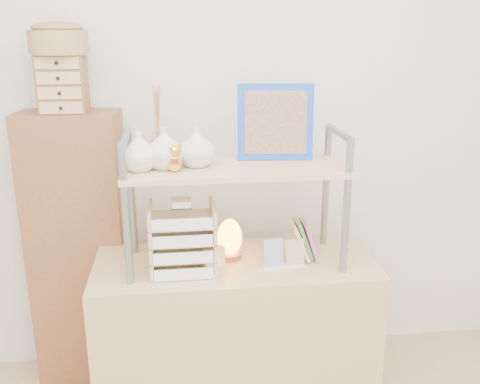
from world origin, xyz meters
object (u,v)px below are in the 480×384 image
object	(u,v)px
letter_tray	(183,242)
salt_lamp	(230,238)
desk	(235,338)
cabinet	(80,251)

from	to	relation	value
letter_tray	salt_lamp	size ratio (longest dim) A/B	1.73
desk	cabinet	distance (m)	0.86
cabinet	salt_lamp	xyz separation A→B (m)	(0.70, -0.33, 0.17)
cabinet	salt_lamp	world-z (taller)	cabinet
desk	cabinet	world-z (taller)	cabinet
salt_lamp	letter_tray	bearing A→B (deg)	-153.54
cabinet	desk	bearing A→B (deg)	-22.39
desk	cabinet	xyz separation A→B (m)	(-0.71, 0.37, 0.30)
desk	cabinet	bearing A→B (deg)	152.62
desk	letter_tray	bearing A→B (deg)	-165.06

